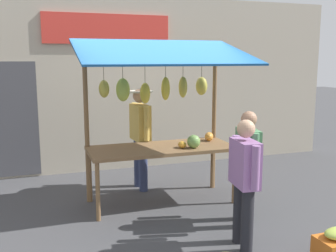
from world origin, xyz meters
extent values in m
plane|color=#424244|center=(0.00, 0.00, 0.00)|extent=(40.00, 40.00, 0.00)
cube|color=#B2A893|center=(0.00, -2.20, 1.70)|extent=(9.00, 0.25, 3.40)
cube|color=red|center=(0.40, -2.06, 2.75)|extent=(2.40, 0.06, 0.56)
cube|color=brown|center=(0.00, 0.00, 0.85)|extent=(2.20, 0.90, 0.05)
cylinder|color=brown|center=(1.04, 0.39, 0.41)|extent=(0.06, 0.06, 0.83)
cylinder|color=brown|center=(-1.04, 0.39, 0.41)|extent=(0.06, 0.06, 0.83)
cylinder|color=brown|center=(1.04, -0.39, 0.41)|extent=(0.06, 0.06, 0.83)
cylinder|color=brown|center=(-1.04, -0.39, 0.41)|extent=(0.06, 0.06, 0.83)
cylinder|color=brown|center=(1.06, -0.40, 1.18)|extent=(0.07, 0.07, 2.35)
cylinder|color=brown|center=(-1.06, -0.40, 1.18)|extent=(0.07, 0.07, 2.35)
cylinder|color=brown|center=(0.00, -0.40, 2.15)|extent=(2.12, 0.06, 0.06)
cube|color=#19518C|center=(0.00, 0.15, 2.30)|extent=(2.50, 1.46, 0.39)
cylinder|color=brown|center=(-0.80, -0.36, 2.03)|extent=(0.01, 0.01, 0.24)
ellipsoid|color=gold|center=(-0.80, -0.36, 1.76)|extent=(0.21, 0.24, 0.29)
cylinder|color=brown|center=(-0.47, -0.34, 2.03)|extent=(0.01, 0.01, 0.23)
ellipsoid|color=gold|center=(-0.47, -0.34, 1.75)|extent=(0.16, 0.18, 0.34)
cylinder|color=brown|center=(-0.18, -0.35, 2.03)|extent=(0.01, 0.01, 0.23)
ellipsoid|color=yellow|center=(-0.18, -0.35, 1.73)|extent=(0.20, 0.19, 0.37)
cylinder|color=brown|center=(0.15, -0.34, 1.99)|extent=(0.01, 0.01, 0.32)
ellipsoid|color=yellow|center=(0.15, -0.34, 1.67)|extent=(0.23, 0.25, 0.33)
cylinder|color=brown|center=(0.49, -0.40, 2.03)|extent=(0.01, 0.01, 0.24)
ellipsoid|color=#B2CC4C|center=(0.49, -0.40, 1.73)|extent=(0.23, 0.19, 0.36)
cylinder|color=brown|center=(0.78, -0.38, 2.02)|extent=(0.01, 0.01, 0.27)
ellipsoid|color=gold|center=(0.78, -0.38, 1.75)|extent=(0.17, 0.20, 0.26)
sphere|color=#729E4C|center=(-0.43, 0.23, 0.98)|extent=(0.20, 0.20, 0.20)
ellipsoid|color=orange|center=(-0.87, -0.18, 0.95)|extent=(0.22, 0.26, 0.14)
ellipsoid|color=gold|center=(-0.27, 0.16, 0.93)|extent=(0.14, 0.19, 0.10)
cylinder|color=navy|center=(0.14, -0.89, 0.42)|extent=(0.14, 0.14, 0.85)
cylinder|color=navy|center=(0.12, -0.61, 0.42)|extent=(0.14, 0.14, 0.85)
cube|color=gold|center=(0.13, -0.75, 1.15)|extent=(0.25, 0.53, 0.60)
cylinder|color=gold|center=(0.15, -1.07, 1.17)|extent=(0.09, 0.09, 0.55)
cylinder|color=gold|center=(0.11, -0.43, 1.17)|extent=(0.09, 0.09, 0.55)
sphere|color=tan|center=(0.13, -0.75, 1.59)|extent=(0.23, 0.23, 0.23)
cylinder|color=beige|center=(0.13, -0.75, 1.66)|extent=(0.44, 0.44, 0.02)
cylinder|color=#4C4C51|center=(-0.81, 1.22, 0.38)|extent=(0.14, 0.14, 0.76)
cylinder|color=#4C4C51|center=(-0.86, 0.98, 0.38)|extent=(0.14, 0.14, 0.76)
cube|color=#518C5B|center=(-0.84, 1.10, 1.02)|extent=(0.31, 0.49, 0.54)
cylinder|color=#518C5B|center=(-0.77, 1.38, 1.04)|extent=(0.09, 0.09, 0.49)
cylinder|color=#518C5B|center=(-0.90, 0.82, 1.04)|extent=(0.09, 0.09, 0.49)
sphere|color=#A87A5B|center=(-0.84, 1.10, 1.43)|extent=(0.21, 0.21, 0.21)
cylinder|color=#232328|center=(-0.43, 1.83, 0.38)|extent=(0.14, 0.14, 0.75)
cylinder|color=#232328|center=(-0.46, 1.58, 0.38)|extent=(0.14, 0.14, 0.75)
cube|color=#93669E|center=(-0.45, 1.70, 1.02)|extent=(0.27, 0.48, 0.53)
cylinder|color=#93669E|center=(-0.41, 1.99, 1.04)|extent=(0.09, 0.09, 0.49)
cylinder|color=#93669E|center=(-0.48, 1.42, 1.04)|extent=(0.09, 0.09, 0.49)
sphere|color=tan|center=(-0.45, 1.70, 1.42)|extent=(0.21, 0.21, 0.21)
camera|label=1|loc=(1.80, 5.54, 2.20)|focal=42.14mm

